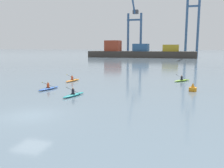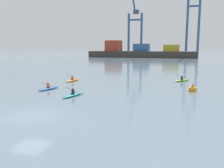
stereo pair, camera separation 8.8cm
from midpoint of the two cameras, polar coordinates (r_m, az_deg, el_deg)
ground_plane at (r=19.23m, az=-19.18°, el=-7.25°), size 800.00×800.00×0.00m
container_barge at (r=117.68m, az=6.83°, el=7.66°), size 51.95×10.24×8.31m
gantry_crane_west at (r=129.72m, az=5.60°, el=13.90°), size 8.19×17.47×35.34m
gantry_crane_west_mid at (r=129.28m, az=19.16°, el=15.12°), size 6.84×17.30×42.87m
channel_buoy at (r=29.48m, az=19.08°, el=-0.97°), size 0.90×0.90×1.00m
kayak_blue at (r=29.98m, az=-15.00°, el=-0.98°), size 2.21×3.45×0.95m
kayak_orange at (r=36.38m, az=-9.45°, el=0.93°), size 2.17×3.45×1.03m
kayak_teal at (r=25.44m, az=-9.22°, el=-2.54°), size 2.16×3.44×0.98m
kayak_lime at (r=37.43m, az=16.70°, el=0.90°), size 2.61×3.01×0.97m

